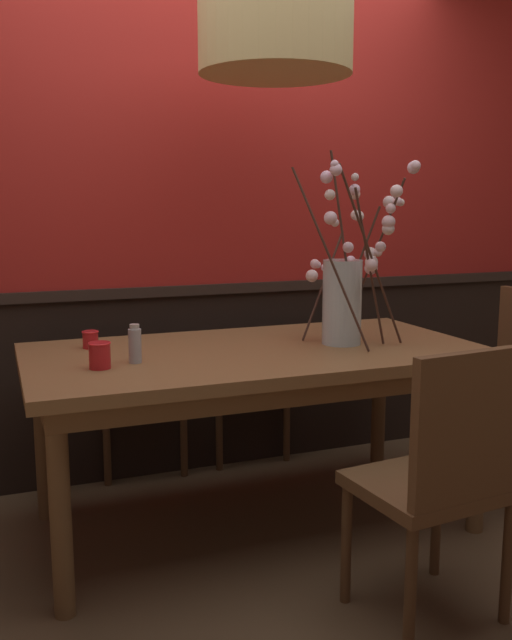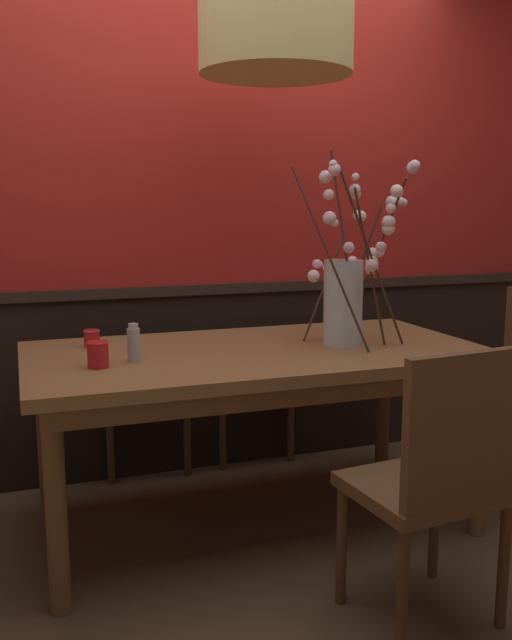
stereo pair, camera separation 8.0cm
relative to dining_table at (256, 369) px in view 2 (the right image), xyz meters
name	(u,v)px [view 2 (the right image)]	position (x,y,z in m)	size (l,w,h in m)	color
ground_plane	(256,523)	(0.00, 0.00, -0.68)	(24.00, 24.00, 0.00)	brown
back_wall	(205,178)	(0.00, 0.75, 0.79)	(4.85, 0.14, 2.96)	black
dining_table	(256,369)	(0.00, 0.00, 0.00)	(1.83, 0.95, 0.76)	olive
chair_far_side_left	(141,367)	(-0.32, 0.89, -0.17)	(0.46, 0.46, 0.90)	brown
chair_near_side_right	(439,474)	(0.29, -0.86, -0.16)	(0.49, 0.43, 0.92)	brown
chair_far_side_right	(243,356)	(0.23, 0.86, -0.15)	(0.44, 0.39, 0.96)	brown
vase_with_blossoms	(348,290)	(0.38, -0.05, 0.31)	(0.59, 0.60, 0.79)	silver
candle_holder_nearer_center	(92,338)	(-0.63, 0.25, 0.12)	(0.07, 0.07, 0.07)	red
candle_holder_nearer_edge	(98,354)	(-0.64, -0.12, 0.13)	(0.08, 0.08, 0.10)	red
condiment_bottle	(134,344)	(-0.51, -0.07, 0.15)	(0.05, 0.05, 0.14)	#ADADB2
pendant_lamp	(276,39)	(0.09, 0.03, 1.29)	(0.60, 0.60, 1.12)	tan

